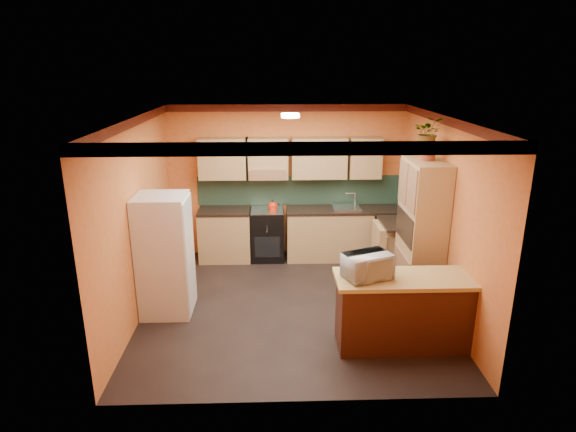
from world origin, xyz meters
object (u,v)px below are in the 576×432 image
object	(u,v)px
fridge	(165,255)
microwave	(367,266)
pantry	(421,233)
base_cabinets_back	(302,235)
stove	(267,234)
breakfast_bar	(412,313)

from	to	relation	value
fridge	microwave	distance (m)	2.79
fridge	pantry	size ratio (longest dim) A/B	0.81
fridge	pantry	bearing A→B (deg)	3.50
base_cabinets_back	microwave	size ratio (longest dim) A/B	6.75
stove	breakfast_bar	bearing A→B (deg)	-58.23
stove	microwave	bearing A→B (deg)	-67.25
base_cabinets_back	fridge	distance (m)	2.81
fridge	breakfast_bar	size ratio (longest dim) A/B	0.94
base_cabinets_back	microwave	bearing A→B (deg)	-78.52
base_cabinets_back	fridge	xyz separation A→B (m)	(-2.01, -1.92, 0.41)
base_cabinets_back	fridge	world-z (taller)	fridge
stove	breakfast_bar	distance (m)	3.40
base_cabinets_back	pantry	size ratio (longest dim) A/B	1.74
fridge	microwave	xyz separation A→B (m)	(2.60, -0.97, 0.23)
microwave	breakfast_bar	bearing A→B (deg)	-21.67
stove	pantry	bearing A→B (deg)	-37.47
stove	pantry	distance (m)	2.85
base_cabinets_back	stove	size ratio (longest dim) A/B	4.01
stove	pantry	size ratio (longest dim) A/B	0.43
base_cabinets_back	fridge	bearing A→B (deg)	-136.43
fridge	pantry	distance (m)	3.61
stove	microwave	size ratio (longest dim) A/B	1.68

